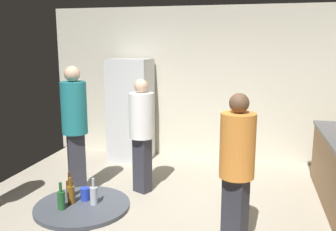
{
  "coord_description": "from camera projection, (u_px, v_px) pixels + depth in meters",
  "views": [
    {
      "loc": [
        1.07,
        -3.84,
        2.08
      ],
      "look_at": [
        0.02,
        0.51,
        1.18
      ],
      "focal_mm": 39.04,
      "sensor_mm": 36.0,
      "label": 1
    }
  ],
  "objects": [
    {
      "name": "ground_plane",
      "position": [
        156.0,
        225.0,
        4.32
      ],
      "size": [
        5.2,
        5.2,
        0.1
      ],
      "primitive_type": "cube",
      "color": "#B2A893"
    },
    {
      "name": "wall_back",
      "position": [
        194.0,
        84.0,
        6.55
      ],
      "size": [
        5.32,
        0.06,
        2.7
      ],
      "primitive_type": "cube",
      "color": "beige",
      "rests_on": "ground_plane"
    },
    {
      "name": "refrigerator",
      "position": [
        131.0,
        110.0,
        6.47
      ],
      "size": [
        0.7,
        0.68,
        1.8
      ],
      "color": "silver",
      "rests_on": "ground_plane"
    },
    {
      "name": "foreground_table",
      "position": [
        83.0,
        216.0,
        3.1
      ],
      "size": [
        0.8,
        0.8,
        0.73
      ],
      "color": "#4C515B",
      "rests_on": "ground_plane"
    },
    {
      "name": "beer_bottle_amber",
      "position": [
        71.0,
        194.0,
        3.09
      ],
      "size": [
        0.06,
        0.06,
        0.23
      ],
      "color": "#8C5919",
      "rests_on": "foreground_table"
    },
    {
      "name": "beer_bottle_brown",
      "position": [
        70.0,
        188.0,
        3.21
      ],
      "size": [
        0.06,
        0.06,
        0.23
      ],
      "color": "#593314",
      "rests_on": "foreground_table"
    },
    {
      "name": "beer_bottle_green",
      "position": [
        61.0,
        200.0,
        2.98
      ],
      "size": [
        0.06,
        0.06,
        0.23
      ],
      "color": "#26662D",
      "rests_on": "foreground_table"
    },
    {
      "name": "beer_bottle_clear",
      "position": [
        94.0,
        195.0,
        3.07
      ],
      "size": [
        0.06,
        0.06,
        0.23
      ],
      "color": "silver",
      "rests_on": "foreground_table"
    },
    {
      "name": "plastic_cup_blue",
      "position": [
        85.0,
        194.0,
        3.16
      ],
      "size": [
        0.08,
        0.08,
        0.11
      ],
      "primitive_type": "cylinder",
      "color": "blue",
      "rests_on": "foreground_table"
    },
    {
      "name": "person_in_white_shirt",
      "position": [
        142.0,
        127.0,
        5.01
      ],
      "size": [
        0.45,
        0.45,
        1.6
      ],
      "rotation": [
        0.0,
        0.0,
        -2.02
      ],
      "color": "#2D2D38",
      "rests_on": "ground_plane"
    },
    {
      "name": "person_in_teal_shirt",
      "position": [
        75.0,
        121.0,
        4.88
      ],
      "size": [
        0.48,
        0.48,
        1.78
      ],
      "rotation": [
        0.0,
        0.0,
        -0.93
      ],
      "color": "#2D2D38",
      "rests_on": "ground_plane"
    },
    {
      "name": "person_in_orange_shirt",
      "position": [
        237.0,
        162.0,
        3.52
      ],
      "size": [
        0.46,
        0.46,
        1.62
      ],
      "rotation": [
        0.0,
        0.0,
        -2.03
      ],
      "color": "#2D2D38",
      "rests_on": "ground_plane"
    }
  ]
}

